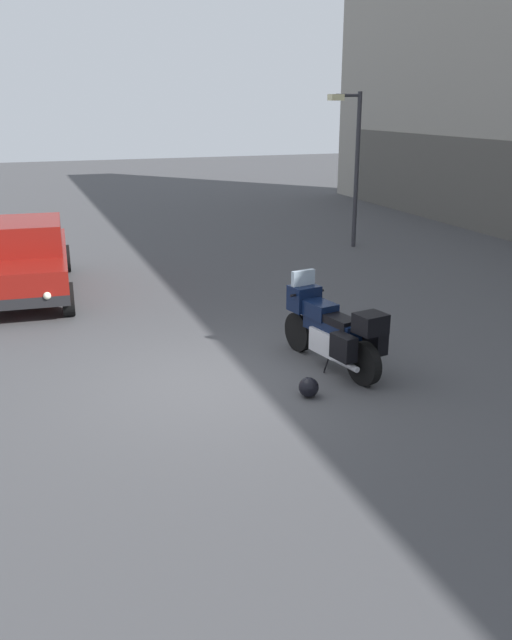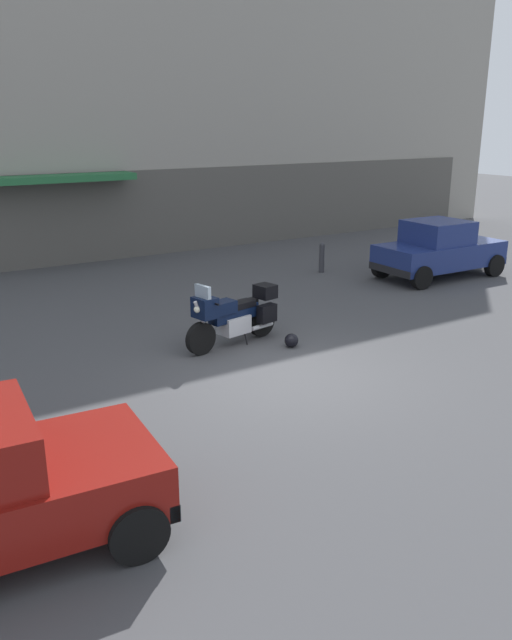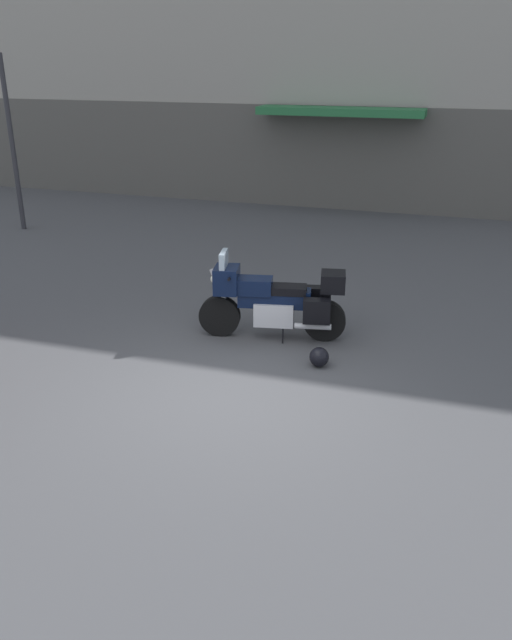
% 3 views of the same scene
% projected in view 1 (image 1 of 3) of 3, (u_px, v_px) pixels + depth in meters
% --- Properties ---
extents(ground_plane, '(80.00, 80.00, 0.00)m').
position_uv_depth(ground_plane, '(211.00, 383.00, 9.68)').
color(ground_plane, '#424244').
extents(motorcycle, '(2.24, 0.97, 1.36)m').
position_uv_depth(motorcycle, '(332.00, 329.00, 10.09)').
color(motorcycle, black).
rests_on(motorcycle, ground).
extents(helmet, '(0.28, 0.28, 0.28)m').
position_uv_depth(helmet, '(309.00, 387.00, 9.21)').
color(helmet, black).
rests_on(helmet, ground).
extents(car_sedan_far, '(4.66, 2.19, 1.56)m').
position_uv_depth(car_sedan_far, '(23.00, 258.00, 13.93)').
color(car_sedan_far, maroon).
rests_on(car_sedan_far, ground).
extents(streetlamp_curbside, '(0.28, 0.94, 4.13)m').
position_uv_depth(streetlamp_curbside, '(352.00, 153.00, 18.01)').
color(streetlamp_curbside, '#2D2D33').
rests_on(streetlamp_curbside, ground).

